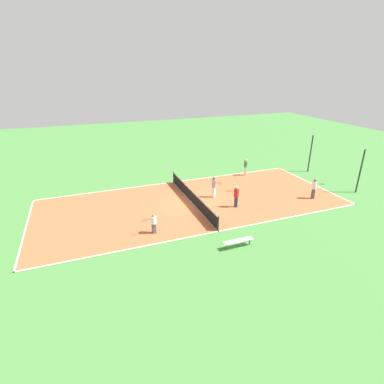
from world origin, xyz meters
The scene contains 14 objects.
ground_plane centered at (0.00, 0.00, 0.00)m, with size 80.00×80.00×0.00m, color #47843D.
court_surface centered at (0.00, 0.00, 0.01)m, with size 9.79×23.56×0.02m.
tennis_net centered at (0.00, 0.00, 0.54)m, with size 9.59×0.10×1.02m.
bench centered at (6.87, 0.30, 0.39)m, with size 0.36×1.87×0.45m.
player_baseline_gray centered at (-0.35, 2.03, 1.04)m, with size 0.99×0.68×1.76m.
player_far_green centered at (-4.18, 7.18, 0.99)m, with size 0.96×0.78×1.68m.
player_near_white centered at (2.73, 9.41, 0.98)m, with size 0.78×0.97×1.66m.
player_far_white centered at (3.55, -3.96, 0.78)m, with size 0.39×0.95×1.36m.
player_coach_red centered at (1.95, 2.79, 1.00)m, with size 0.67×0.99×1.71m.
tennis_ball_right_alley centered at (-0.39, 3.57, 0.06)m, with size 0.07×0.07×0.07m, color #CCE033.
tennis_ball_far_baseline centered at (1.14, -6.51, 0.06)m, with size 0.07×0.07×0.07m, color #CCE033.
tennis_ball_midcourt centered at (-0.67, 0.42, 0.06)m, with size 0.07×0.07×0.07m, color #CCE033.
fence_post_back_left centered at (-2.97, 13.80, 1.87)m, with size 0.12×0.12×3.73m.
fence_post_back_right centered at (2.97, 13.80, 1.87)m, with size 0.12×0.12×3.73m.
Camera 1 is at (20.02, -7.60, 9.79)m, focal length 28.00 mm.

